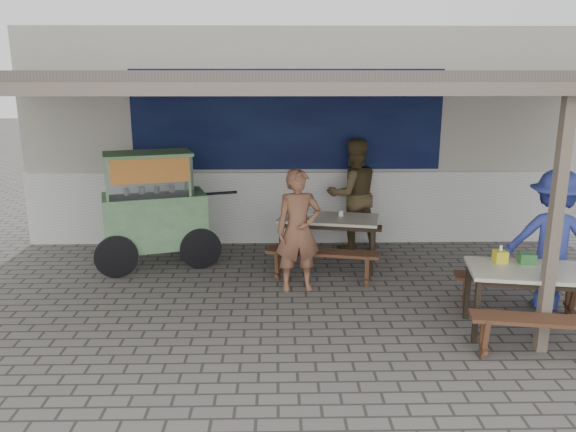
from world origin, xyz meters
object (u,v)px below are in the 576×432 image
(table_left, at_px, (328,222))
(patron_street_side, at_px, (298,230))
(patron_right_table, at_px, (553,240))
(condiment_bowl, at_px, (309,214))
(bench_right_street, at_px, (547,329))
(bench_right_wall, at_px, (519,286))
(bench_left_street, at_px, (322,259))
(vendor_cart, at_px, (153,205))
(donation_box, at_px, (527,259))
(table_right, at_px, (535,276))
(bench_left_wall, at_px, (333,232))
(patron_wall_side, at_px, (353,194))
(tissue_box, at_px, (500,256))
(condiment_jar, at_px, (341,213))

(table_left, relative_size, patron_street_side, 0.96)
(patron_right_table, bearing_deg, condiment_bowl, -8.92)
(bench_right_street, bearing_deg, bench_right_wall, 90.00)
(bench_right_wall, bearing_deg, patron_street_side, 172.72)
(table_left, distance_m, bench_right_wall, 2.74)
(table_left, height_order, condiment_bowl, condiment_bowl)
(bench_left_street, distance_m, patron_right_table, 2.87)
(bench_right_street, xyz_separation_m, vendor_cart, (-4.47, 2.99, 0.58))
(patron_right_table, relative_size, donation_box, 9.93)
(table_right, distance_m, condiment_bowl, 3.33)
(bench_right_street, distance_m, patron_street_side, 3.13)
(bench_right_street, height_order, bench_right_wall, same)
(bench_right_street, distance_m, vendor_cart, 5.41)
(bench_left_wall, relative_size, bench_right_wall, 1.03)
(condiment_bowl, bearing_deg, bench_right_wall, -37.59)
(bench_right_street, height_order, patron_wall_side, patron_wall_side)
(table_left, relative_size, patron_right_table, 0.91)
(bench_left_wall, height_order, patron_wall_side, patron_wall_side)
(bench_right_wall, distance_m, patron_right_table, 0.70)
(vendor_cart, bearing_deg, bench_left_street, -35.23)
(tissue_box, bearing_deg, donation_box, -9.55)
(bench_left_wall, xyz_separation_m, vendor_cart, (-2.70, -0.54, 0.58))
(bench_left_street, distance_m, vendor_cart, 2.61)
(vendor_cart, height_order, donation_box, vendor_cart)
(bench_right_street, bearing_deg, patron_wall_side, 120.99)
(table_right, bearing_deg, vendor_cart, 162.13)
(vendor_cart, xyz_separation_m, condiment_jar, (2.75, -0.06, -0.13))
(bench_right_street, distance_m, condiment_bowl, 3.74)
(table_left, distance_m, table_right, 3.05)
(bench_right_wall, relative_size, tissue_box, 11.18)
(vendor_cart, height_order, patron_right_table, patron_right_table)
(bench_left_street, bearing_deg, donation_box, -21.51)
(bench_right_street, height_order, condiment_bowl, condiment_bowl)
(bench_right_wall, relative_size, condiment_jar, 18.97)
(patron_wall_side, distance_m, tissue_box, 3.18)
(bench_left_street, bearing_deg, patron_street_side, -133.13)
(bench_right_street, xyz_separation_m, condiment_jar, (-1.73, 2.93, 0.45))
(table_left, height_order, patron_wall_side, patron_wall_side)
(table_left, bearing_deg, table_right, -36.63)
(table_right, height_order, condiment_bowl, condiment_bowl)
(table_right, xyz_separation_m, vendor_cart, (-4.58, 2.42, 0.25))
(table_right, bearing_deg, patron_right_table, 64.85)
(table_left, distance_m, bench_right_street, 3.46)
(table_right, relative_size, vendor_cart, 0.75)
(tissue_box, bearing_deg, vendor_cart, 153.11)
(table_left, bearing_deg, bench_left_street, -90.00)
(patron_street_side, height_order, condiment_bowl, patron_street_side)
(bench_right_street, relative_size, vendor_cart, 0.76)
(patron_street_side, bearing_deg, bench_right_street, -47.27)
(bench_left_street, distance_m, table_right, 2.71)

